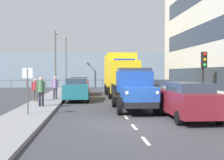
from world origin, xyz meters
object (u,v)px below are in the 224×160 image
at_px(car_maroon_kerbside_near, 188,100).
at_px(lamp_post_promenade, 56,56).
at_px(pedestrian_near_railing, 35,88).
at_px(lamp_post_far, 66,58).
at_px(car_red_oppositeside_1, 79,86).
at_px(traffic_light_near, 204,67).
at_px(pedestrian_couple_b, 41,89).
at_px(truck_vintage_blue, 134,90).
at_px(street_sign, 28,83).
at_px(pedestrian_by_lamp, 55,86).
at_px(lorry_cargo_yellow, 120,73).
at_px(car_teal_oppositeside_0, 77,89).
at_px(car_white_kerbside_1, 157,92).

relative_size(car_maroon_kerbside_near, lamp_post_promenade, 0.75).
distance_m(pedestrian_near_railing, lamp_post_far, 17.58).
xyz_separation_m(car_red_oppositeside_1, traffic_light_near, (-7.49, 11.43, 1.58)).
relative_size(pedestrian_couple_b, pedestrian_near_railing, 1.10).
relative_size(truck_vintage_blue, street_sign, 2.51).
height_order(truck_vintage_blue, car_red_oppositeside_1, truck_vintage_blue).
xyz_separation_m(truck_vintage_blue, lamp_post_far, (5.56, -21.71, 2.95)).
relative_size(pedestrian_near_railing, lamp_post_far, 0.24).
height_order(lamp_post_far, street_sign, lamp_post_far).
xyz_separation_m(car_maroon_kerbside_near, pedestrian_by_lamp, (7.14, -9.10, 0.27)).
relative_size(lamp_post_promenade, lamp_post_far, 0.88).
distance_m(pedestrian_near_railing, traffic_light_near, 11.29).
height_order(car_maroon_kerbside_near, lamp_post_far, lamp_post_far).
height_order(pedestrian_by_lamp, street_sign, street_sign).
bearing_deg(lorry_cargo_yellow, car_teal_oppositeside_0, 47.84).
bearing_deg(traffic_light_near, pedestrian_couple_b, -8.95).
distance_m(car_teal_oppositeside_0, pedestrian_by_lamp, 1.71).
xyz_separation_m(lorry_cargo_yellow, lamp_post_far, (5.91, -11.67, 2.05)).
bearing_deg(car_teal_oppositeside_0, pedestrian_near_railing, 26.67).
bearing_deg(car_white_kerbside_1, car_maroon_kerbside_near, 90.00).
distance_m(car_maroon_kerbside_near, pedestrian_by_lamp, 11.57).
distance_m(car_teal_oppositeside_0, lamp_post_promenade, 6.22).
bearing_deg(street_sign, car_red_oppositeside_1, -98.84).
bearing_deg(pedestrian_near_railing, pedestrian_couple_b, 106.99).
distance_m(traffic_light_near, lamp_post_promenade, 14.64).
bearing_deg(car_red_oppositeside_1, car_teal_oppositeside_0, 90.00).
bearing_deg(pedestrian_near_railing, truck_vintage_blue, 144.95).
bearing_deg(pedestrian_by_lamp, lorry_cargo_yellow, -144.72).
distance_m(car_maroon_kerbside_near, pedestrian_couple_b, 8.63).
relative_size(car_maroon_kerbside_near, car_white_kerbside_1, 1.06).
xyz_separation_m(truck_vintage_blue, pedestrian_by_lamp, (5.13, -6.16, -0.01)).
distance_m(traffic_light_near, lamp_post_far, 23.77).
height_order(car_red_oppositeside_1, traffic_light_near, traffic_light_near).
height_order(pedestrian_near_railing, pedestrian_by_lamp, pedestrian_by_lamp).
distance_m(truck_vintage_blue, street_sign, 5.76).
xyz_separation_m(lamp_post_promenade, lamp_post_far, (-0.09, -10.77, 0.43)).
bearing_deg(car_red_oppositeside_1, truck_vintage_blue, 106.90).
distance_m(car_red_oppositeside_1, street_sign, 13.24).
xyz_separation_m(car_maroon_kerbside_near, lamp_post_far, (7.57, -24.65, 3.23)).
bearing_deg(lorry_cargo_yellow, truck_vintage_blue, 88.02).
xyz_separation_m(truck_vintage_blue, car_teal_oppositeside_0, (3.48, -5.82, -0.28)).
relative_size(car_teal_oppositeside_0, traffic_light_near, 1.35).
bearing_deg(car_teal_oppositeside_0, pedestrian_couple_b, 66.11).
bearing_deg(truck_vintage_blue, pedestrian_couple_b, -15.48).
xyz_separation_m(lorry_cargo_yellow, car_red_oppositeside_1, (3.82, -1.40, -1.18)).
height_order(truck_vintage_blue, traffic_light_near, traffic_light_near).
height_order(lorry_cargo_yellow, car_maroon_kerbside_near, lorry_cargo_yellow).
bearing_deg(car_white_kerbside_1, car_teal_oppositeside_0, -28.75).
bearing_deg(lamp_post_far, lorry_cargo_yellow, 116.85).
bearing_deg(pedestrian_near_railing, lamp_post_far, -92.39).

